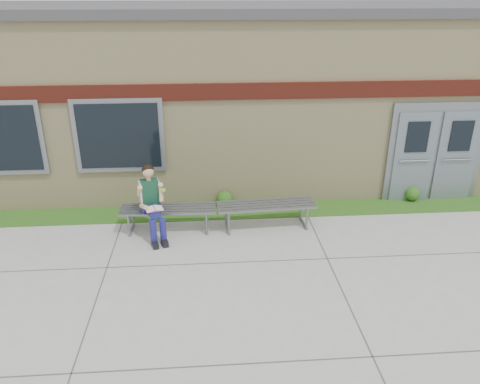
{
  "coord_description": "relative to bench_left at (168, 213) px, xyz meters",
  "views": [
    {
      "loc": [
        -1.16,
        -6.74,
        4.6
      ],
      "look_at": [
        -0.53,
        1.7,
        0.87
      ],
      "focal_mm": 35.0,
      "sensor_mm": 36.0,
      "label": 1
    }
  ],
  "objects": [
    {
      "name": "bench_left",
      "position": [
        0.0,
        0.0,
        0.0
      ],
      "size": [
        1.94,
        0.58,
        0.5
      ],
      "rotation": [
        0.0,
        0.0,
        -0.02
      ],
      "color": "slate",
      "rests_on": "ground"
    },
    {
      "name": "shrub_mid",
      "position": [
        1.19,
        1.01,
        -0.18
      ],
      "size": [
        0.37,
        0.37,
        0.37
      ],
      "primitive_type": "sphere",
      "color": "#1A4A13",
      "rests_on": "grass_strip"
    },
    {
      "name": "girl",
      "position": [
        -0.28,
        -0.21,
        0.38
      ],
      "size": [
        0.62,
        0.92,
        1.47
      ],
      "rotation": [
        0.0,
        0.0,
        0.29
      ],
      "color": "navy",
      "rests_on": "ground"
    },
    {
      "name": "school_building",
      "position": [
        1.97,
        4.15,
        1.72
      ],
      "size": [
        16.2,
        6.22,
        4.2
      ],
      "color": "beige",
      "rests_on": "ground"
    },
    {
      "name": "ground",
      "position": [
        1.97,
        -1.84,
        -0.39
      ],
      "size": [
        80.0,
        80.0,
        0.0
      ],
      "primitive_type": "plane",
      "color": "#9E9E99",
      "rests_on": "ground"
    },
    {
      "name": "bench_right",
      "position": [
        2.0,
        0.0,
        0.02
      ],
      "size": [
        2.05,
        0.68,
        0.52
      ],
      "rotation": [
        0.0,
        0.0,
        0.06
      ],
      "color": "slate",
      "rests_on": "ground"
    },
    {
      "name": "grass_strip",
      "position": [
        1.97,
        0.76,
        -0.38
      ],
      "size": [
        16.0,
        0.8,
        0.02
      ],
      "primitive_type": "cube",
      "color": "#1A4A13",
      "rests_on": "ground"
    },
    {
      "name": "shrub_east",
      "position": [
        5.55,
        1.01,
        -0.2
      ],
      "size": [
        0.33,
        0.33,
        0.33
      ],
      "primitive_type": "sphere",
      "color": "#1A4A13",
      "rests_on": "grass_strip"
    }
  ]
}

